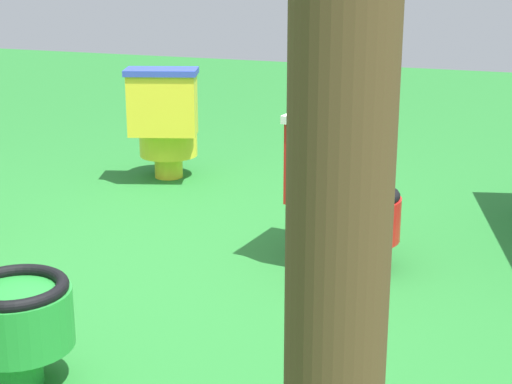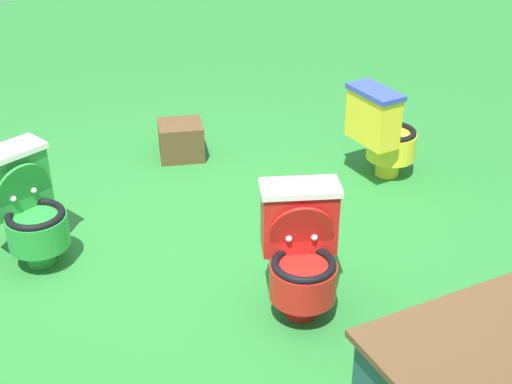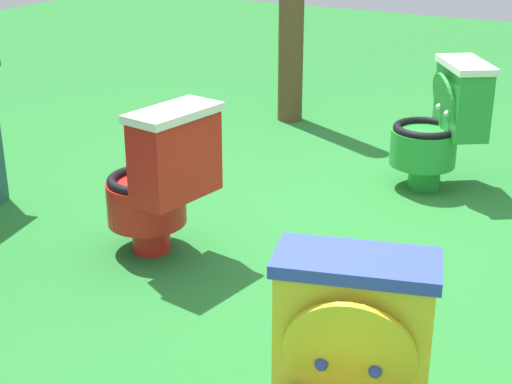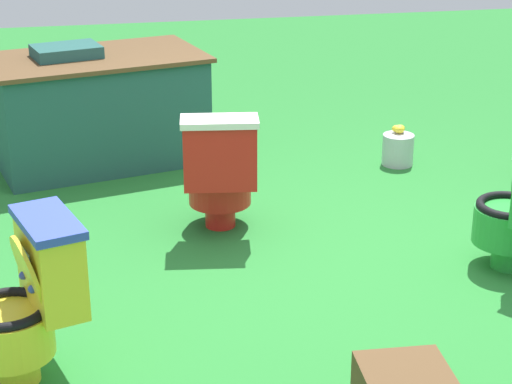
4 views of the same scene
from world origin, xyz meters
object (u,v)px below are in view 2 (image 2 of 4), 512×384
at_px(toilet_red, 301,251).
at_px(toilet_yellow, 383,132).
at_px(toilet_green, 26,206).
at_px(small_crate, 181,140).

relative_size(toilet_red, toilet_yellow, 1.00).
bearing_deg(toilet_yellow, toilet_green, -95.04).
xyz_separation_m(toilet_green, small_crate, (-1.11, -1.22, -0.23)).
xyz_separation_m(toilet_red, small_crate, (0.38, -2.07, -0.23)).
distance_m(toilet_red, small_crate, 2.11).
height_order(toilet_green, small_crate, toilet_green).
height_order(toilet_red, toilet_yellow, same).
relative_size(toilet_red, small_crate, 2.10).
relative_size(toilet_green, toilet_red, 1.00).
height_order(toilet_red, small_crate, toilet_red).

